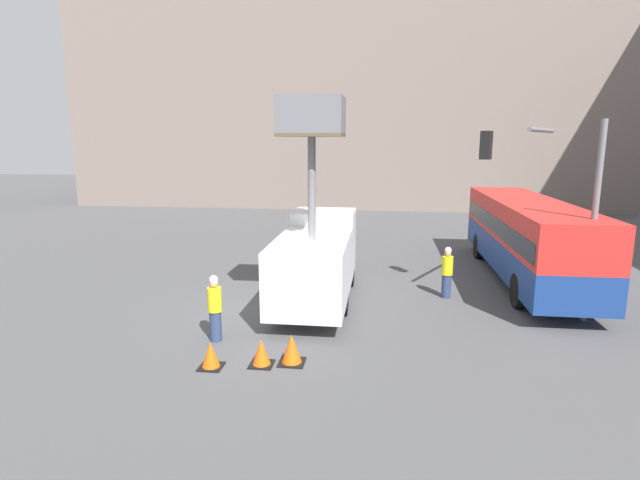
# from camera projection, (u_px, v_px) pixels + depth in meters

# --- Properties ---
(ground_plane) EXTENTS (120.00, 120.00, 0.00)m
(ground_plane) POSITION_uv_depth(u_px,v_px,m) (273.00, 311.00, 15.89)
(ground_plane) COLOR #4C4C4F
(building_backdrop_far) EXTENTS (44.00, 10.00, 16.40)m
(building_backdrop_far) POSITION_uv_depth(u_px,v_px,m) (345.00, 107.00, 42.37)
(building_backdrop_far) COLOR gray
(building_backdrop_far) RESTS_ON ground_plane
(utility_truck) EXTENTS (2.23, 6.40, 6.61)m
(utility_truck) POSITION_uv_depth(u_px,v_px,m) (317.00, 256.00, 16.47)
(utility_truck) COLOR white
(utility_truck) RESTS_ON ground_plane
(city_bus) EXTENTS (2.46, 11.34, 3.10)m
(city_bus) POSITION_uv_depth(u_px,v_px,m) (526.00, 233.00, 19.20)
(city_bus) COLOR navy
(city_bus) RESTS_ON ground_plane
(traffic_light_pole) EXTENTS (3.20, 2.96, 5.95)m
(traffic_light_pole) POSITION_uv_depth(u_px,v_px,m) (553.00, 185.00, 15.00)
(traffic_light_pole) COLOR slate
(traffic_light_pole) RESTS_ON ground_plane
(road_worker_near_truck) EXTENTS (0.38, 0.38, 1.83)m
(road_worker_near_truck) POSITION_uv_depth(u_px,v_px,m) (215.00, 308.00, 13.40)
(road_worker_near_truck) COLOR navy
(road_worker_near_truck) RESTS_ON ground_plane
(road_worker_directing) EXTENTS (0.38, 0.38, 1.79)m
(road_worker_directing) POSITION_uv_depth(u_px,v_px,m) (447.00, 273.00, 17.14)
(road_worker_directing) COLOR navy
(road_worker_directing) RESTS_ON ground_plane
(traffic_cone_near_truck) EXTENTS (0.56, 0.56, 0.64)m
(traffic_cone_near_truck) POSITION_uv_depth(u_px,v_px,m) (211.00, 356.00, 11.91)
(traffic_cone_near_truck) COLOR black
(traffic_cone_near_truck) RESTS_ON ground_plane
(traffic_cone_mid_road) EXTENTS (0.57, 0.57, 0.65)m
(traffic_cone_mid_road) POSITION_uv_depth(u_px,v_px,m) (261.00, 353.00, 12.04)
(traffic_cone_mid_road) COLOR black
(traffic_cone_mid_road) RESTS_ON ground_plane
(traffic_cone_far_side) EXTENTS (0.64, 0.64, 0.73)m
(traffic_cone_far_side) POSITION_uv_depth(u_px,v_px,m) (292.00, 350.00, 12.14)
(traffic_cone_far_side) COLOR black
(traffic_cone_far_side) RESTS_ON ground_plane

